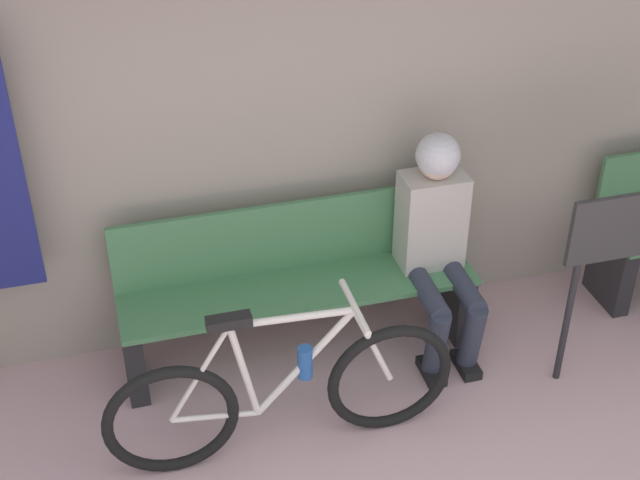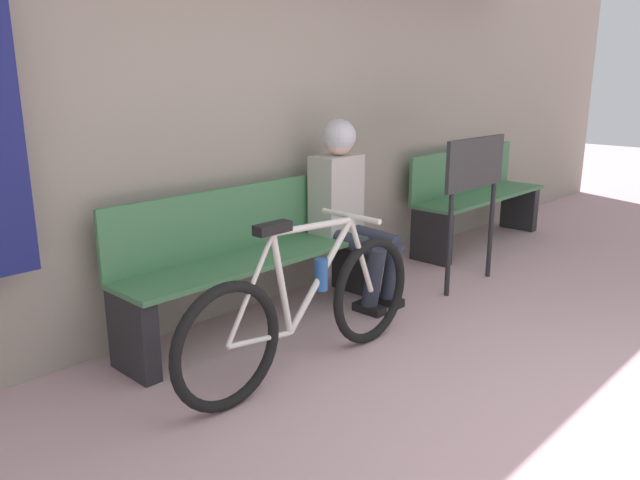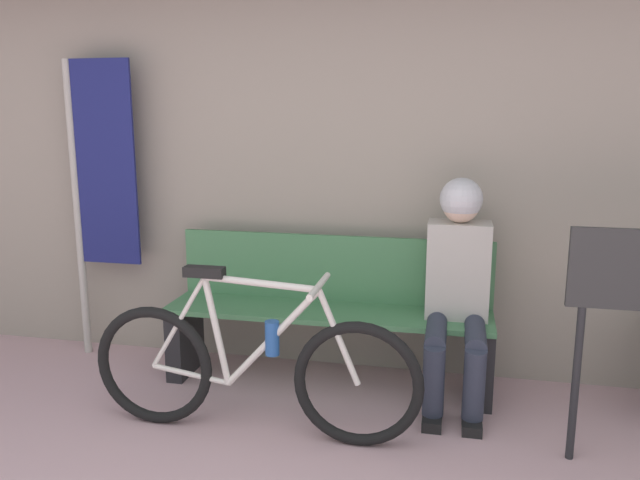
# 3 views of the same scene
# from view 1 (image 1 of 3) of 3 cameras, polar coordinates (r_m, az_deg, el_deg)

# --- Properties ---
(storefront_wall) EXTENTS (12.00, 0.56, 3.20)m
(storefront_wall) POSITION_cam_1_polar(r_m,az_deg,el_deg) (4.41, -3.16, 12.38)
(storefront_wall) COLOR #9E9384
(storefront_wall) RESTS_ON ground_plane
(park_bench_near) EXTENTS (1.89, 0.42, 0.87)m
(park_bench_near) POSITION_cam_1_polar(r_m,az_deg,el_deg) (4.75, -1.47, -3.06)
(park_bench_near) COLOR #477F51
(park_bench_near) RESTS_ON ground_plane
(bicycle) EXTENTS (1.69, 0.40, 0.85)m
(bicycle) POSITION_cam_1_polar(r_m,az_deg,el_deg) (4.24, -2.34, -9.80)
(bicycle) COLOR black
(bicycle) RESTS_ON ground_plane
(person_seated) EXTENTS (0.34, 0.61, 1.25)m
(person_seated) POSITION_cam_1_polar(r_m,az_deg,el_deg) (4.69, 7.54, 0.54)
(person_seated) COLOR #2D3342
(person_seated) RESTS_ON ground_plane
(signboard) EXTENTS (0.74, 0.04, 1.10)m
(signboard) POSITION_cam_1_polar(r_m,az_deg,el_deg) (4.66, 19.47, -0.15)
(signboard) COLOR #232326
(signboard) RESTS_ON ground_plane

